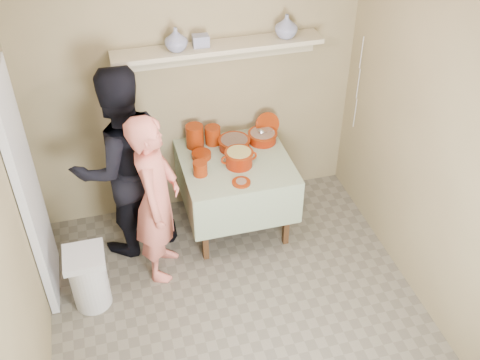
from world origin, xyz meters
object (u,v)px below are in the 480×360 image
object	(u,v)px
trash_bin	(89,279)
person_cook	(157,199)
person_helper	(122,165)
serving_table	(235,171)
cazuela_rice	(239,157)

from	to	relation	value
trash_bin	person_cook	bearing A→B (deg)	21.54
person_helper	serving_table	xyz separation A→B (m)	(0.99, -0.01, -0.25)
serving_table	trash_bin	xyz separation A→B (m)	(-1.40, -0.64, -0.36)
trash_bin	cazuela_rice	bearing A→B (deg)	21.53
person_cook	cazuela_rice	distance (m)	0.84
cazuela_rice	trash_bin	bearing A→B (deg)	-158.47
person_helper	cazuela_rice	distance (m)	1.01
person_helper	trash_bin	size ratio (longest dim) A/B	3.19
person_cook	serving_table	distance (m)	0.87
cazuela_rice	trash_bin	xyz separation A→B (m)	(-1.41, -0.56, -0.56)
serving_table	cazuela_rice	bearing A→B (deg)	-81.34
person_helper	trash_bin	bearing A→B (deg)	40.10
person_cook	serving_table	bearing A→B (deg)	-45.09
serving_table	trash_bin	distance (m)	1.58
person_cook	person_helper	distance (m)	0.47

